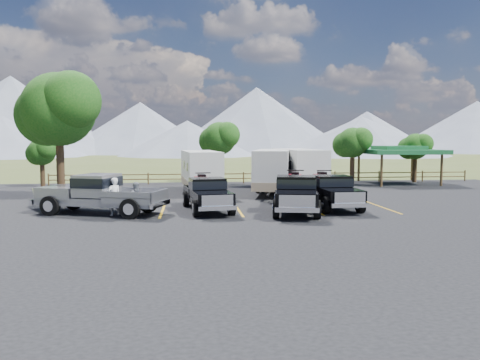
{
  "coord_description": "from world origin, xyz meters",
  "views": [
    {
      "loc": [
        -4.56,
        -20.86,
        3.79
      ],
      "look_at": [
        -1.87,
        3.98,
        1.6
      ],
      "focal_mm": 35.0,
      "sensor_mm": 36.0,
      "label": 1
    }
  ],
  "objects": [
    {
      "name": "tree_big_nw",
      "position": [
        -12.55,
        9.03,
        5.6
      ],
      "size": [
        5.54,
        5.18,
        7.84
      ],
      "color": "#302012",
      "rests_on": "ground"
    },
    {
      "name": "trailer_right",
      "position": [
        3.1,
        11.48,
        1.63
      ],
      "size": [
        2.62,
        8.75,
        3.04
      ],
      "rotation": [
        0.0,
        0.0,
        0.05
      ],
      "color": "silver",
      "rests_on": "asphalt_lot"
    },
    {
      "name": "person_b",
      "position": [
        -7.14,
        2.24,
        0.87
      ],
      "size": [
        1.02,
        1.01,
        1.66
      ],
      "primitive_type": "imported",
      "rotation": [
        0.0,
        0.0,
        0.74
      ],
      "color": "slate",
      "rests_on": "asphalt_lot"
    },
    {
      "name": "tree_north",
      "position": [
        -2.03,
        19.02,
        3.83
      ],
      "size": [
        3.46,
        3.24,
        5.25
      ],
      "color": "#302012",
      "rests_on": "ground"
    },
    {
      "name": "rig_left",
      "position": [
        -3.68,
        3.63,
        0.97
      ],
      "size": [
        2.65,
        5.97,
        1.93
      ],
      "rotation": [
        0.0,
        0.0,
        0.14
      ],
      "color": "black",
      "rests_on": "asphalt_lot"
    },
    {
      "name": "rig_right",
      "position": [
        3.11,
        3.89,
        1.0
      ],
      "size": [
        2.19,
        6.0,
        1.99
      ],
      "rotation": [
        0.0,
        0.0,
        0.02
      ],
      "color": "black",
      "rests_on": "asphalt_lot"
    },
    {
      "name": "person_a",
      "position": [
        -8.27,
        2.48,
        0.98
      ],
      "size": [
        0.81,
        0.77,
        1.87
      ],
      "primitive_type": "imported",
      "rotation": [
        0.0,
        0.0,
        3.8
      ],
      "color": "silver",
      "rests_on": "asphalt_lot"
    },
    {
      "name": "ground",
      "position": [
        0.0,
        0.0,
        0.0
      ],
      "size": [
        320.0,
        320.0,
        0.0
      ],
      "primitive_type": "plane",
      "color": "#455323",
      "rests_on": "ground"
    },
    {
      "name": "pickup_silver",
      "position": [
        -9.0,
        2.97,
        1.08
      ],
      "size": [
        6.98,
        4.22,
        2.0
      ],
      "rotation": [
        0.0,
        0.0,
        -1.91
      ],
      "color": "gray",
      "rests_on": "asphalt_lot"
    },
    {
      "name": "asphalt_lot",
      "position": [
        0.0,
        3.0,
        0.02
      ],
      "size": [
        44.0,
        34.0,
        0.04
      ],
      "primitive_type": "cube",
      "color": "black",
      "rests_on": "ground"
    },
    {
      "name": "tree_ne_b",
      "position": [
        14.98,
        18.01,
        3.13
      ],
      "size": [
        2.77,
        2.59,
        4.27
      ],
      "color": "#302012",
      "rests_on": "ground"
    },
    {
      "name": "rail_fence",
      "position": [
        2.0,
        18.5,
        0.61
      ],
      "size": [
        36.12,
        0.12,
        1.0
      ],
      "color": "brown",
      "rests_on": "ground"
    },
    {
      "name": "pavilion",
      "position": [
        13.0,
        17.0,
        2.79
      ],
      "size": [
        6.2,
        6.2,
        3.22
      ],
      "color": "brown",
      "rests_on": "ground"
    },
    {
      "name": "trailer_center",
      "position": [
        1.12,
        10.72,
        1.62
      ],
      "size": [
        3.83,
        8.68,
        3.01
      ],
      "rotation": [
        0.0,
        0.0,
        -0.24
      ],
      "color": "silver",
      "rests_on": "asphalt_lot"
    },
    {
      "name": "tree_nw_small",
      "position": [
        -16.02,
        17.01,
        2.78
      ],
      "size": [
        2.59,
        2.43,
        3.85
      ],
      "color": "#302012",
      "rests_on": "ground"
    },
    {
      "name": "trailer_left",
      "position": [
        -3.8,
        11.43,
        1.57
      ],
      "size": [
        2.82,
        8.46,
        2.93
      ],
      "rotation": [
        0.0,
        0.0,
        0.1
      ],
      "color": "silver",
      "rests_on": "asphalt_lot"
    },
    {
      "name": "mountain_range",
      "position": [
        -7.63,
        105.98,
        7.87
      ],
      "size": [
        209.0,
        71.0,
        20.0
      ],
      "color": "slate",
      "rests_on": "ground"
    },
    {
      "name": "stall_lines",
      "position": [
        0.0,
        4.0,
        0.04
      ],
      "size": [
        12.12,
        5.5,
        0.01
      ],
      "color": "#C49217",
      "rests_on": "asphalt_lot"
    },
    {
      "name": "rig_center",
      "position": [
        0.87,
        2.62,
        1.05
      ],
      "size": [
        3.23,
        6.55,
        2.1
      ],
      "rotation": [
        0.0,
        0.0,
        -0.21
      ],
      "color": "black",
      "rests_on": "asphalt_lot"
    },
    {
      "name": "tree_ne_a",
      "position": [
        8.97,
        17.01,
        3.48
      ],
      "size": [
        3.11,
        2.92,
        4.76
      ],
      "color": "#302012",
      "rests_on": "ground"
    }
  ]
}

